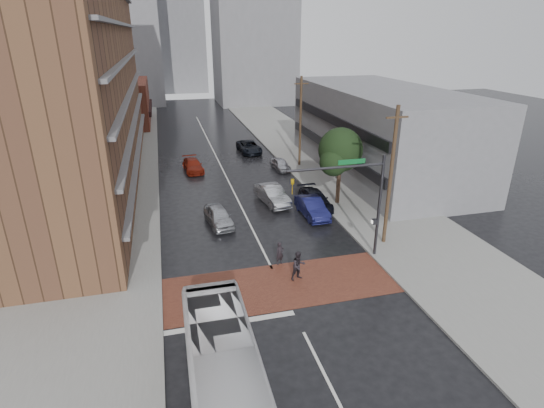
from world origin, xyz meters
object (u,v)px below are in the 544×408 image
car_travel_c (193,165)px  car_parked_mid (315,200)px  pedestrian_a (280,253)px  car_travel_a (219,216)px  car_parked_far (281,164)px  transit_bus (227,390)px  car_travel_b (272,195)px  car_parked_near (312,207)px  suv_travel (249,147)px  pedestrian_b (299,266)px

car_travel_c → car_parked_mid: bearing=-59.4°
pedestrian_a → car_travel_a: pedestrian_a is taller
car_travel_c → car_parked_far: 9.72m
transit_bus → car_parked_far: bearing=71.4°
car_travel_b → pedestrian_a: bearing=-111.1°
car_travel_a → car_parked_near: bearing=-8.8°
car_travel_c → car_travel_b: bearing=-67.0°
transit_bus → suv_travel: (8.94, 39.53, -0.89)m
car_travel_a → car_parked_near: car_parked_near is taller
car_travel_b → car_travel_c: size_ratio=1.07×
pedestrian_a → car_travel_b: car_travel_b is taller
car_travel_b → suv_travel: (1.48, 17.57, -0.07)m
car_parked_mid → car_travel_c: bearing=124.6°
car_travel_a → car_parked_far: (8.71, 12.90, -0.11)m
pedestrian_b → car_travel_c: size_ratio=0.41×
car_travel_a → car_parked_mid: (8.71, 1.59, -0.02)m
pedestrian_b → car_travel_a: size_ratio=0.44×
pedestrian_b → pedestrian_a: bearing=94.2°
car_travel_c → car_travel_a: bearing=-92.0°
transit_bus → car_travel_a: size_ratio=2.72×
transit_bus → car_travel_a: bearing=83.8°
car_parked_near → pedestrian_b: bearing=-115.8°
pedestrian_b → suv_travel: size_ratio=0.35×
car_travel_a → car_travel_b: 6.28m
car_parked_near → car_parked_far: size_ratio=1.27×
pedestrian_a → suv_travel: 28.40m
pedestrian_b → car_travel_b: bearing=69.9°
car_parked_near → car_parked_mid: (0.92, 1.79, -0.06)m
car_travel_b → car_parked_mid: car_travel_b is taller
pedestrian_b → car_parked_far: 22.73m
pedestrian_a → transit_bus: bearing=-132.5°
car_parked_far → car_travel_b: bearing=-114.4°
car_parked_far → car_parked_near: bearing=-98.6°
pedestrian_a → car_travel_a: (-3.07, 7.20, -0.07)m
car_travel_a → car_parked_mid: bearing=3.0°
car_travel_b → car_travel_c: car_travel_b is taller
pedestrian_b → car_parked_near: pedestrian_b is taller
car_travel_a → car_parked_far: size_ratio=1.17×
transit_bus → pedestrian_b: 11.03m
car_travel_b → car_parked_near: car_travel_b is taller
transit_bus → car_travel_c: size_ratio=2.55×
car_parked_mid → suv_travel: bearing=94.4°
car_travel_a → car_parked_near: size_ratio=0.92×
transit_bus → pedestrian_a: bearing=65.8°
transit_bus → pedestrian_b: bearing=58.3°
car_parked_mid → car_travel_a: bearing=-170.9°
pedestrian_b → car_travel_b: (1.59, 12.64, -0.13)m
car_travel_c → car_parked_far: (9.54, -1.87, -0.04)m
pedestrian_a → car_parked_near: pedestrian_a is taller
pedestrian_a → car_parked_near: bearing=38.2°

